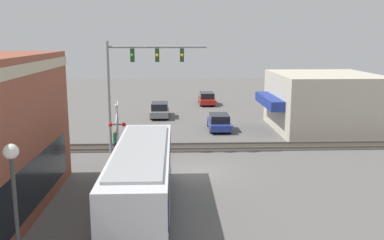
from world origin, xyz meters
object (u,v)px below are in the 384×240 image
at_px(streetlamp, 16,214).
at_px(parked_car_grey, 160,110).
at_px(parked_car_red, 207,99).
at_px(city_bus, 142,177).
at_px(crossing_signal, 117,125).
at_px(pedestrian_at_crossing, 116,142).
at_px(parked_car_blue, 219,123).

relative_size(streetlamp, parked_car_grey, 1.11).
bearing_deg(parked_car_red, city_bus, 170.47).
bearing_deg(crossing_signal, streetlamp, 177.41).
bearing_deg(streetlamp, crossing_signal, -2.59).
distance_m(streetlamp, pedestrian_at_crossing, 17.45).
distance_m(parked_car_grey, parked_car_red, 9.70).
bearing_deg(streetlamp, city_bus, -23.40).
xyz_separation_m(crossing_signal, parked_car_red, (22.85, -7.73, -1.60)).
bearing_deg(parked_car_blue, streetlamp, 161.17).
distance_m(crossing_signal, pedestrian_at_crossing, 1.70).
bearing_deg(crossing_signal, city_bus, -165.92).
distance_m(parked_car_blue, parked_car_red, 14.41).
xyz_separation_m(city_bus, streetlamp, (-7.11, 3.08, 1.32)).
relative_size(parked_car_blue, parked_car_grey, 0.95).
xyz_separation_m(parked_car_grey, parked_car_red, (8.06, -5.40, -0.01)).
xyz_separation_m(crossing_signal, streetlamp, (-16.41, 0.74, 0.76)).
xyz_separation_m(parked_car_blue, parked_car_grey, (6.36, 5.40, 0.04)).
xyz_separation_m(crossing_signal, parked_car_blue, (8.44, -7.73, -1.63)).
xyz_separation_m(parked_car_red, pedestrian_at_crossing, (-21.96, 8.01, 0.19)).
distance_m(city_bus, parked_car_blue, 18.58).
bearing_deg(parked_car_blue, parked_car_grey, 40.34).
relative_size(city_bus, pedestrian_at_crossing, 6.48).
height_order(crossing_signal, parked_car_grey, crossing_signal).
xyz_separation_m(parked_car_blue, parked_car_red, (14.41, -0.00, 0.03)).
relative_size(crossing_signal, streetlamp, 0.74).
bearing_deg(city_bus, parked_car_blue, -16.93).
xyz_separation_m(parked_car_grey, pedestrian_at_crossing, (-13.90, 2.61, 0.17)).
height_order(city_bus, parked_car_red, city_bus).
height_order(city_bus, streetlamp, streetlamp).
bearing_deg(parked_car_red, streetlamp, 167.82).
distance_m(parked_car_blue, pedestrian_at_crossing, 11.00).
relative_size(streetlamp, parked_car_blue, 1.17).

